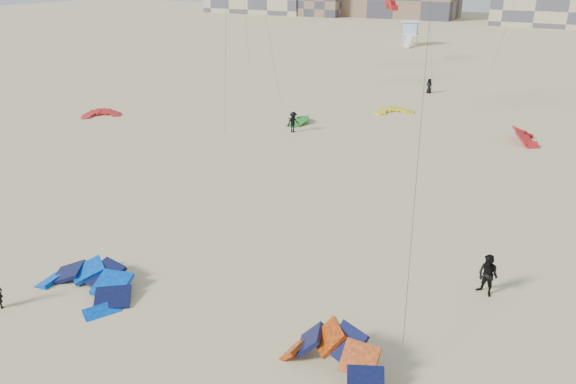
% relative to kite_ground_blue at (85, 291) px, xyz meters
% --- Properties ---
extents(ground, '(320.00, 320.00, 0.00)m').
position_rel_kite_ground_blue_xyz_m(ground, '(1.62, 0.92, 0.00)').
color(ground, '#C7B785').
rests_on(ground, ground).
extents(kite_ground_blue, '(5.88, 6.08, 2.85)m').
position_rel_kite_ground_blue_xyz_m(kite_ground_blue, '(0.00, 0.00, 0.00)').
color(kite_ground_blue, '#005FF7').
rests_on(kite_ground_blue, ground).
extents(kite_ground_orange, '(5.48, 5.49, 4.15)m').
position_rel_kite_ground_blue_xyz_m(kite_ground_orange, '(11.68, 0.14, 0.00)').
color(kite_ground_orange, '#FF4E0E').
rests_on(kite_ground_orange, ground).
extents(kite_ground_red, '(4.85, 4.84, 1.59)m').
position_rel_kite_ground_blue_xyz_m(kite_ground_red, '(-21.74, 22.57, 0.00)').
color(kite_ground_red, '#BE0019').
rests_on(kite_ground_red, ground).
extents(kite_ground_green, '(4.48, 4.37, 1.72)m').
position_rel_kite_ground_blue_xyz_m(kite_ground_green, '(-4.70, 29.13, 0.00)').
color(kite_ground_green, '#248532').
rests_on(kite_ground_green, ground).
extents(kite_ground_red_far, '(4.25, 4.14, 3.28)m').
position_rel_kite_ground_blue_xyz_m(kite_ground_red_far, '(14.18, 32.41, 0.00)').
color(kite_ground_red_far, '#BE0019').
rests_on(kite_ground_red_far, ground).
extents(kite_ground_yellow, '(4.77, 4.82, 0.93)m').
position_rel_kite_ground_blue_xyz_m(kite_ground_yellow, '(1.91, 36.68, 0.00)').
color(kite_ground_yellow, '#FFFA1D').
rests_on(kite_ground_yellow, ground).
extents(kitesurfer_b, '(1.12, 1.02, 1.88)m').
position_rel_kite_ground_blue_xyz_m(kitesurfer_b, '(15.41, 7.94, 0.94)').
color(kitesurfer_b, black).
rests_on(kitesurfer_b, ground).
extents(kitesurfer_c, '(1.07, 1.29, 1.74)m').
position_rel_kite_ground_blue_xyz_m(kitesurfer_c, '(-3.46, 26.20, 0.87)').
color(kitesurfer_c, black).
rests_on(kitesurfer_c, ground).
extents(kitesurfer_e, '(0.85, 0.64, 1.58)m').
position_rel_kite_ground_blue_xyz_m(kitesurfer_e, '(2.57, 46.69, 0.79)').
color(kitesurfer_e, black).
rests_on(kitesurfer_e, ground).
extents(kite_fly_red, '(6.71, 4.80, 8.53)m').
position_rel_kite_ground_blue_xyz_m(kite_fly_red, '(-7.58, 62.71, 8.00)').
color(kite_fly_red, '#BE0019').
rests_on(kite_fly_red, ground).
extents(lifeguard_tower_far, '(3.31, 5.80, 4.06)m').
position_rel_kite_ground_blue_xyz_m(lifeguard_tower_far, '(-10.57, 83.17, 2.01)').
color(lifeguard_tower_far, white).
rests_on(lifeguard_tower_far, ground).
extents(condo_fill_left, '(12.00, 10.00, 8.00)m').
position_rel_kite_ground_blue_xyz_m(condo_fill_left, '(-48.38, 128.92, 4.00)').
color(condo_fill_left, '#7D634B').
rests_on(condo_fill_left, ground).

